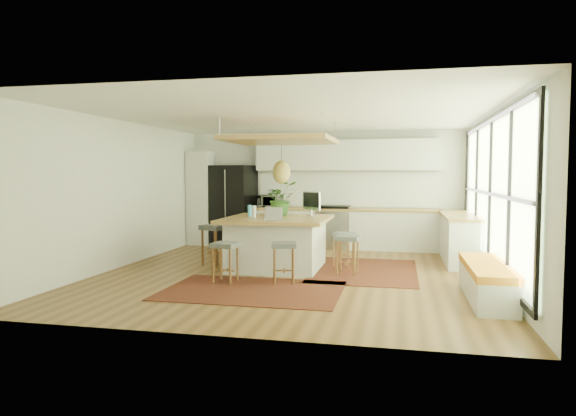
% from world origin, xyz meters
% --- Properties ---
extents(floor, '(7.00, 7.00, 0.00)m').
position_xyz_m(floor, '(0.00, 0.00, 0.00)').
color(floor, '#4F3316').
rests_on(floor, ground).
extents(ceiling, '(7.00, 7.00, 0.00)m').
position_xyz_m(ceiling, '(0.00, 0.00, 2.70)').
color(ceiling, white).
rests_on(ceiling, ground).
extents(wall_back, '(6.50, 0.00, 6.50)m').
position_xyz_m(wall_back, '(0.00, 3.50, 1.35)').
color(wall_back, silver).
rests_on(wall_back, ground).
extents(wall_front, '(6.50, 0.00, 6.50)m').
position_xyz_m(wall_front, '(0.00, -3.50, 1.35)').
color(wall_front, silver).
rests_on(wall_front, ground).
extents(wall_left, '(0.00, 7.00, 7.00)m').
position_xyz_m(wall_left, '(-3.25, 0.00, 1.35)').
color(wall_left, silver).
rests_on(wall_left, ground).
extents(wall_right, '(0.00, 7.00, 7.00)m').
position_xyz_m(wall_right, '(3.25, 0.00, 1.35)').
color(wall_right, silver).
rests_on(wall_right, ground).
extents(window_wall, '(0.10, 6.20, 2.60)m').
position_xyz_m(window_wall, '(3.22, 0.00, 1.40)').
color(window_wall, black).
rests_on(window_wall, wall_right).
extents(pantry, '(0.55, 0.60, 2.25)m').
position_xyz_m(pantry, '(-2.95, 3.18, 1.12)').
color(pantry, beige).
rests_on(pantry, floor).
extents(back_counter_base, '(4.20, 0.60, 0.88)m').
position_xyz_m(back_counter_base, '(0.55, 3.18, 0.44)').
color(back_counter_base, beige).
rests_on(back_counter_base, floor).
extents(back_counter_top, '(4.24, 0.64, 0.05)m').
position_xyz_m(back_counter_top, '(0.55, 3.18, 0.90)').
color(back_counter_top, olive).
rests_on(back_counter_top, back_counter_base).
extents(backsplash, '(4.20, 0.02, 0.80)m').
position_xyz_m(backsplash, '(0.55, 3.48, 1.35)').
color(backsplash, white).
rests_on(backsplash, wall_back).
extents(upper_cabinets, '(4.20, 0.34, 0.70)m').
position_xyz_m(upper_cabinets, '(0.55, 3.32, 2.15)').
color(upper_cabinets, beige).
rests_on(upper_cabinets, wall_back).
extents(range, '(0.76, 0.62, 1.00)m').
position_xyz_m(range, '(0.30, 3.18, 0.50)').
color(range, '#A5A5AA').
rests_on(range, floor).
extents(right_counter_base, '(0.60, 2.50, 0.88)m').
position_xyz_m(right_counter_base, '(2.93, 2.00, 0.44)').
color(right_counter_base, beige).
rests_on(right_counter_base, floor).
extents(right_counter_top, '(0.64, 2.54, 0.05)m').
position_xyz_m(right_counter_top, '(2.93, 2.00, 0.90)').
color(right_counter_top, olive).
rests_on(right_counter_top, right_counter_base).
extents(window_bench, '(0.52, 2.00, 0.50)m').
position_xyz_m(window_bench, '(2.95, -1.20, 0.25)').
color(window_bench, beige).
rests_on(window_bench, floor).
extents(ceiling_panel, '(1.86, 1.86, 0.80)m').
position_xyz_m(ceiling_panel, '(-0.30, 0.40, 2.05)').
color(ceiling_panel, olive).
rests_on(ceiling_panel, ceiling).
extents(rug_near, '(2.60, 1.80, 0.01)m').
position_xyz_m(rug_near, '(-0.32, -1.39, 0.01)').
color(rug_near, black).
rests_on(rug_near, floor).
extents(rug_right, '(1.80, 2.60, 0.01)m').
position_xyz_m(rug_right, '(1.19, 0.52, 0.01)').
color(rug_right, black).
rests_on(rug_right, floor).
extents(fridge, '(1.08, 0.91, 1.92)m').
position_xyz_m(fridge, '(-2.14, 3.21, 0.93)').
color(fridge, black).
rests_on(fridge, floor).
extents(island, '(1.85, 1.85, 0.93)m').
position_xyz_m(island, '(-0.39, 0.44, 0.47)').
color(island, olive).
rests_on(island, floor).
extents(stool_near_left, '(0.41, 0.41, 0.64)m').
position_xyz_m(stool_near_left, '(-0.90, -0.94, 0.35)').
color(stool_near_left, '#404547').
rests_on(stool_near_left, floor).
extents(stool_near_right, '(0.46, 0.46, 0.64)m').
position_xyz_m(stool_near_right, '(0.01, -0.77, 0.35)').
color(stool_near_right, '#404547').
rests_on(stool_near_right, floor).
extents(stool_right_front, '(0.43, 0.43, 0.66)m').
position_xyz_m(stool_right_front, '(0.91, 0.14, 0.35)').
color(stool_right_front, '#404547').
rests_on(stool_right_front, floor).
extents(stool_right_back, '(0.44, 0.44, 0.63)m').
position_xyz_m(stool_right_back, '(0.77, 0.92, 0.35)').
color(stool_right_back, '#404547').
rests_on(stool_right_back, floor).
extents(stool_left_side, '(0.59, 0.59, 0.76)m').
position_xyz_m(stool_left_side, '(-1.60, 0.52, 0.35)').
color(stool_left_side, '#404547').
rests_on(stool_left_side, floor).
extents(laptop, '(0.35, 0.37, 0.24)m').
position_xyz_m(laptop, '(-0.33, -0.11, 1.05)').
color(laptop, '#A5A5AA').
rests_on(laptop, island).
extents(monitor, '(0.49, 0.46, 0.46)m').
position_xyz_m(monitor, '(0.16, 0.89, 1.19)').
color(monitor, '#A5A5AA').
rests_on(monitor, island).
extents(microwave, '(0.55, 0.35, 0.36)m').
position_xyz_m(microwave, '(-1.24, 3.20, 1.10)').
color(microwave, '#A5A5AA').
rests_on(microwave, back_counter_top).
extents(island_plant, '(0.83, 0.86, 0.51)m').
position_xyz_m(island_plant, '(-0.43, 0.93, 1.18)').
color(island_plant, '#1E4C19').
rests_on(island_plant, island).
extents(island_bowl, '(0.20, 0.20, 0.05)m').
position_xyz_m(island_bowl, '(-0.92, 0.87, 0.95)').
color(island_bowl, white).
rests_on(island_bowl, island).
extents(island_bottle_0, '(0.07, 0.07, 0.19)m').
position_xyz_m(island_bottle_0, '(-0.94, 0.54, 1.03)').
color(island_bottle_0, '#35A3D7').
rests_on(island_bottle_0, island).
extents(island_bottle_1, '(0.07, 0.07, 0.19)m').
position_xyz_m(island_bottle_1, '(-0.79, 0.29, 1.03)').
color(island_bottle_1, silver).
rests_on(island_bottle_1, island).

